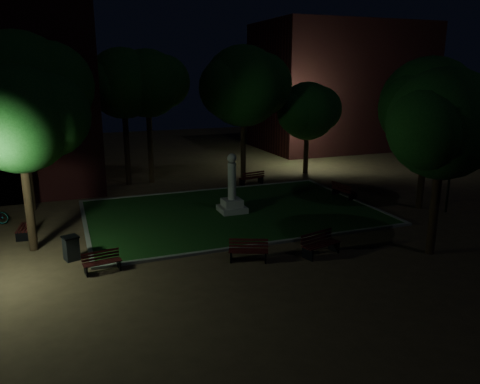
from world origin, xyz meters
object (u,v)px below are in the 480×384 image
(bench_near_left, at_px, (248,251))
(bench_west_near, at_px, (102,262))
(monument, at_px, (232,196))
(bench_near_right, at_px, (320,244))
(bench_right_side, at_px, (344,191))
(bench_far_side, at_px, (252,178))
(bench_left_side, at_px, (26,228))
(trash_bin, at_px, (71,248))

(bench_near_left, relative_size, bench_west_near, 1.13)
(monument, height_order, bench_near_right, monument)
(bench_right_side, relative_size, bench_far_side, 1.00)
(monument, bearing_deg, bench_near_left, -104.21)
(bench_near_right, bearing_deg, bench_left_side, 134.64)
(bench_left_side, bearing_deg, bench_far_side, 119.83)
(bench_far_side, relative_size, trash_bin, 1.75)
(bench_near_left, height_order, bench_left_side, bench_near_left)
(bench_far_side, xyz_separation_m, trash_bin, (-11.84, -9.47, 0.08))
(bench_left_side, bearing_deg, trash_bin, 33.98)
(bench_far_side, bearing_deg, bench_west_near, 35.55)
(bench_left_side, height_order, bench_far_side, bench_far_side)
(bench_near_right, height_order, bench_west_near, bench_near_right)
(bench_west_near, bearing_deg, bench_left_side, 110.25)
(bench_left_side, bearing_deg, bench_right_side, 98.75)
(bench_near_left, relative_size, bench_right_side, 0.95)
(bench_left_side, xyz_separation_m, trash_bin, (1.89, -3.73, 0.10))
(bench_left_side, bearing_deg, bench_near_left, 60.52)
(bench_west_near, xyz_separation_m, bench_left_side, (-2.95, 5.37, 0.04))
(bench_near_right, height_order, bench_right_side, bench_near_right)
(bench_near_right, distance_m, bench_far_side, 12.79)
(bench_far_side, bearing_deg, bench_near_left, 56.77)
(monument, height_order, bench_left_side, monument)
(bench_right_side, distance_m, trash_bin, 16.25)
(monument, distance_m, trash_bin, 9.17)
(bench_near_left, bearing_deg, bench_near_right, 14.30)
(bench_left_side, relative_size, bench_right_side, 0.93)
(bench_near_right, distance_m, bench_west_near, 8.81)
(bench_west_near, height_order, trash_bin, trash_bin)
(monument, bearing_deg, bench_left_side, -179.70)
(bench_near_left, bearing_deg, trash_bin, -178.25)
(monument, distance_m, bench_left_side, 10.25)
(bench_near_right, xyz_separation_m, trash_bin, (-9.74, 3.14, 0.06))
(bench_near_right, relative_size, bench_left_side, 1.13)
(bench_left_side, bearing_deg, bench_near_right, 66.56)
(bench_right_side, bearing_deg, bench_left_side, 84.11)
(bench_near_left, height_order, bench_right_side, bench_right_side)
(bench_far_side, bearing_deg, bench_left_side, 12.37)
(bench_near_right, xyz_separation_m, bench_right_side, (5.95, 7.37, -0.01))
(monument, relative_size, bench_left_side, 1.95)
(bench_near_left, distance_m, bench_left_side, 10.72)
(monument, xyz_separation_m, bench_west_near, (-7.28, -5.42, -0.59))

